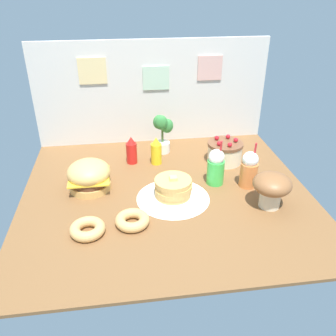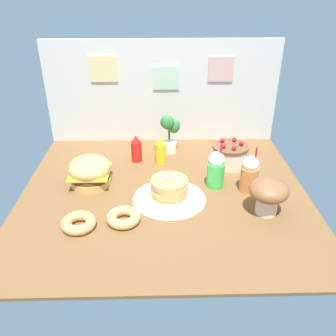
# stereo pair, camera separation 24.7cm
# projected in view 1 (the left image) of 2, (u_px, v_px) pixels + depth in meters

# --- Properties ---
(ground_plane) EXTENTS (1.92, 1.75, 0.02)m
(ground_plane) POSITION_uv_depth(u_px,v_px,m) (166.00, 194.00, 2.41)
(ground_plane) COLOR brown
(back_wall) EXTENTS (1.92, 0.04, 0.85)m
(back_wall) POSITION_uv_depth(u_px,v_px,m) (152.00, 92.00, 2.95)
(back_wall) COLOR beige
(back_wall) RESTS_ON ground_plane
(doily_mat) EXTENTS (0.48, 0.48, 0.00)m
(doily_mat) POSITION_uv_depth(u_px,v_px,m) (173.00, 198.00, 2.34)
(doily_mat) COLOR white
(doily_mat) RESTS_ON ground_plane
(burger) EXTENTS (0.29, 0.29, 0.21)m
(burger) POSITION_uv_depth(u_px,v_px,m) (89.00, 176.00, 2.41)
(burger) COLOR #DBA859
(burger) RESTS_ON ground_plane
(pancake_stack) EXTENTS (0.37, 0.37, 0.16)m
(pancake_stack) POSITION_uv_depth(u_px,v_px,m) (173.00, 190.00, 2.32)
(pancake_stack) COLOR white
(pancake_stack) RESTS_ON doily_mat
(layer_cake) EXTENTS (0.27, 0.27, 0.20)m
(layer_cake) POSITION_uv_depth(u_px,v_px,m) (225.00, 152.00, 2.76)
(layer_cake) COLOR beige
(layer_cake) RESTS_ON ground_plane
(ketchup_bottle) EXTENTS (0.08, 0.08, 0.22)m
(ketchup_bottle) POSITION_uv_depth(u_px,v_px,m) (132.00, 151.00, 2.74)
(ketchup_bottle) COLOR red
(ketchup_bottle) RESTS_ON ground_plane
(mustard_bottle) EXTENTS (0.08, 0.08, 0.22)m
(mustard_bottle) POSITION_uv_depth(u_px,v_px,m) (156.00, 151.00, 2.73)
(mustard_bottle) COLOR yellow
(mustard_bottle) RESTS_ON ground_plane
(cream_soda_cup) EXTENTS (0.12, 0.12, 0.33)m
(cream_soda_cup) POSITION_uv_depth(u_px,v_px,m) (216.00, 167.00, 2.46)
(cream_soda_cup) COLOR green
(cream_soda_cup) RESTS_ON ground_plane
(orange_float_cup) EXTENTS (0.12, 0.12, 0.33)m
(orange_float_cup) POSITION_uv_depth(u_px,v_px,m) (249.00, 169.00, 2.42)
(orange_float_cup) COLOR orange
(orange_float_cup) RESTS_ON ground_plane
(donut_pink_glaze) EXTENTS (0.20, 0.20, 0.06)m
(donut_pink_glaze) POSITION_uv_depth(u_px,v_px,m) (87.00, 229.00, 2.02)
(donut_pink_glaze) COLOR tan
(donut_pink_glaze) RESTS_ON ground_plane
(donut_chocolate) EXTENTS (0.20, 0.20, 0.06)m
(donut_chocolate) POSITION_uv_depth(u_px,v_px,m) (132.00, 220.00, 2.09)
(donut_chocolate) COLOR tan
(donut_chocolate) RESTS_ON ground_plane
(potted_plant) EXTENTS (0.16, 0.13, 0.33)m
(potted_plant) POSITION_uv_depth(u_px,v_px,m) (163.00, 132.00, 2.86)
(potted_plant) COLOR white
(potted_plant) RESTS_ON ground_plane
(mushroom_stool) EXTENTS (0.24, 0.24, 0.23)m
(mushroom_stool) POSITION_uv_depth(u_px,v_px,m) (272.00, 187.00, 2.20)
(mushroom_stool) COLOR beige
(mushroom_stool) RESTS_ON ground_plane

